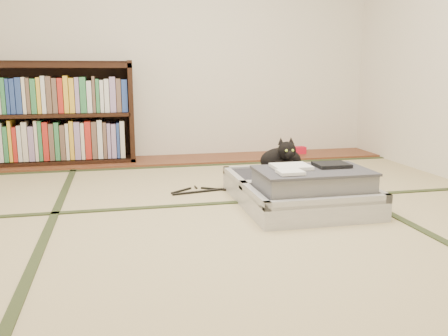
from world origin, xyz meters
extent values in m
plane|color=tan|center=(0.00, 0.00, 0.00)|extent=(4.50, 4.50, 0.00)
cube|color=brown|center=(0.00, 2.00, 0.01)|extent=(4.00, 0.50, 0.02)
cube|color=red|center=(1.22, 2.03, 0.06)|extent=(0.15, 0.09, 0.07)
plane|color=silver|center=(0.00, 2.25, 1.20)|extent=(4.00, 0.00, 4.00)
cube|color=#2D381E|center=(-1.00, 0.00, 0.00)|extent=(0.05, 4.50, 0.01)
cube|color=#2D381E|center=(1.00, 0.00, 0.00)|extent=(0.05, 4.50, 0.01)
cube|color=#2D381E|center=(0.00, 0.40, 0.00)|extent=(4.00, 0.05, 0.01)
cube|color=#2D381E|center=(0.00, 1.70, 0.00)|extent=(4.00, 0.05, 0.01)
cube|color=black|center=(-0.47, 2.07, 0.47)|extent=(0.04, 0.35, 0.98)
cube|color=black|center=(-1.21, 2.07, 0.03)|extent=(1.52, 0.35, 0.04)
cube|color=black|center=(-1.21, 2.07, 0.91)|extent=(1.52, 0.35, 0.04)
cube|color=black|center=(-1.21, 2.07, 0.47)|extent=(1.45, 0.35, 0.03)
cube|color=black|center=(-1.21, 2.23, 0.47)|extent=(1.52, 0.02, 0.98)
cube|color=gray|center=(-1.21, 2.05, 0.25)|extent=(1.37, 0.24, 0.41)
cube|color=gray|center=(-1.21, 2.05, 0.66)|extent=(1.37, 0.24, 0.37)
cube|color=silver|center=(0.53, 0.05, 0.07)|extent=(0.77, 0.51, 0.13)
cube|color=#2F2E36|center=(0.53, 0.05, 0.10)|extent=(0.68, 0.43, 0.10)
cube|color=silver|center=(0.53, -0.18, 0.14)|extent=(0.77, 0.04, 0.05)
cube|color=silver|center=(0.53, 0.29, 0.14)|extent=(0.77, 0.04, 0.05)
cube|color=silver|center=(0.17, 0.05, 0.14)|extent=(0.04, 0.51, 0.05)
cube|color=silver|center=(0.90, 0.05, 0.14)|extent=(0.04, 0.51, 0.05)
cube|color=silver|center=(0.53, 0.57, 0.07)|extent=(0.77, 0.51, 0.13)
cube|color=#2F2E36|center=(0.53, 0.57, 0.10)|extent=(0.68, 0.43, 0.10)
cube|color=silver|center=(0.53, 0.33, 0.14)|extent=(0.77, 0.04, 0.05)
cube|color=silver|center=(0.53, 0.80, 0.14)|extent=(0.77, 0.04, 0.05)
cube|color=silver|center=(0.17, 0.57, 0.14)|extent=(0.04, 0.51, 0.05)
cube|color=silver|center=(0.90, 0.57, 0.14)|extent=(0.04, 0.51, 0.05)
cylinder|color=black|center=(0.53, 0.31, 0.14)|extent=(0.69, 0.02, 0.02)
cube|color=gray|center=(0.53, 0.05, 0.19)|extent=(0.65, 0.40, 0.13)
cube|color=#3E3E46|center=(0.53, 0.05, 0.27)|extent=(0.67, 0.42, 0.02)
cube|color=white|center=(0.41, 0.11, 0.29)|extent=(0.22, 0.18, 0.02)
cube|color=black|center=(0.68, 0.11, 0.29)|extent=(0.20, 0.16, 0.02)
cube|color=white|center=(0.35, -0.05, 0.29)|extent=(0.14, 0.12, 0.02)
cube|color=white|center=(0.31, -0.19, 0.07)|extent=(0.06, 0.01, 0.04)
cube|color=white|center=(0.43, -0.19, 0.06)|extent=(0.05, 0.01, 0.04)
cube|color=orange|center=(0.79, -0.19, 0.07)|extent=(0.05, 0.01, 0.04)
cube|color=#197F33|center=(0.72, -0.19, 0.09)|extent=(0.04, 0.01, 0.03)
ellipsoid|color=black|center=(0.51, 0.58, 0.24)|extent=(0.30, 0.19, 0.18)
ellipsoid|color=black|center=(0.51, 0.49, 0.22)|extent=(0.15, 0.11, 0.11)
ellipsoid|color=black|center=(0.51, 0.46, 0.33)|extent=(0.13, 0.12, 0.12)
sphere|color=black|center=(0.51, 0.41, 0.31)|extent=(0.06, 0.06, 0.06)
cone|color=black|center=(0.48, 0.48, 0.39)|extent=(0.04, 0.05, 0.06)
cone|color=black|center=(0.55, 0.48, 0.39)|extent=(0.04, 0.05, 0.06)
sphere|color=#A5BF33|center=(0.49, 0.41, 0.34)|extent=(0.02, 0.02, 0.02)
sphere|color=#A5BF33|center=(0.54, 0.41, 0.34)|extent=(0.02, 0.02, 0.02)
cylinder|color=black|center=(0.62, 0.67, 0.17)|extent=(0.18, 0.11, 0.03)
torus|color=white|center=(0.69, 0.59, 0.15)|extent=(0.11, 0.11, 0.01)
torus|color=white|center=(0.70, 0.58, 0.17)|extent=(0.09, 0.09, 0.01)
cube|color=black|center=(-0.05, 0.72, 0.01)|extent=(0.40, 0.10, 0.01)
cube|color=black|center=(-0.17, 0.78, 0.01)|extent=(0.17, 0.14, 0.01)
cube|color=black|center=(0.07, 0.78, 0.01)|extent=(0.18, 0.12, 0.01)
cylinder|color=black|center=(-0.05, 0.86, 0.01)|extent=(0.02, 0.07, 0.01)
camera|label=1|loc=(-0.60, -2.54, 0.85)|focal=38.00mm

